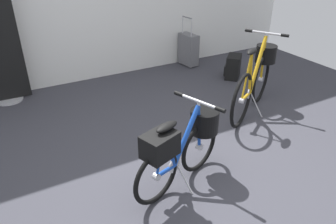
{
  "coord_description": "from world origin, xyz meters",
  "views": [
    {
      "loc": [
        -1.3,
        -2.0,
        1.97
      ],
      "look_at": [
        -0.05,
        0.28,
        0.55
      ],
      "focal_mm": 34.43,
      "sensor_mm": 36.0,
      "label": 1
    }
  ],
  "objects_px": {
    "display_bike_left": "(256,77)",
    "rolling_suitcase": "(188,49)",
    "backpack_on_floor": "(233,67)",
    "folding_bike_foreground": "(183,143)"
  },
  "relations": [
    {
      "from": "folding_bike_foreground",
      "to": "backpack_on_floor",
      "type": "xyz_separation_m",
      "value": [
        1.97,
        1.74,
        -0.23
      ]
    },
    {
      "from": "display_bike_left",
      "to": "rolling_suitcase",
      "type": "relative_size",
      "value": 1.47
    },
    {
      "from": "display_bike_left",
      "to": "backpack_on_floor",
      "type": "xyz_separation_m",
      "value": [
        0.44,
        0.96,
        -0.26
      ]
    },
    {
      "from": "folding_bike_foreground",
      "to": "backpack_on_floor",
      "type": "relative_size",
      "value": 2.75
    },
    {
      "from": "display_bike_left",
      "to": "rolling_suitcase",
      "type": "xyz_separation_m",
      "value": [
        0.13,
        1.78,
        -0.16
      ]
    },
    {
      "from": "folding_bike_foreground",
      "to": "display_bike_left",
      "type": "relative_size",
      "value": 0.84
    },
    {
      "from": "rolling_suitcase",
      "to": "backpack_on_floor",
      "type": "distance_m",
      "value": 0.89
    },
    {
      "from": "display_bike_left",
      "to": "rolling_suitcase",
      "type": "distance_m",
      "value": 1.79
    },
    {
      "from": "display_bike_left",
      "to": "backpack_on_floor",
      "type": "height_order",
      "value": "display_bike_left"
    },
    {
      "from": "display_bike_left",
      "to": "rolling_suitcase",
      "type": "bearing_deg",
      "value": 85.9
    }
  ]
}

